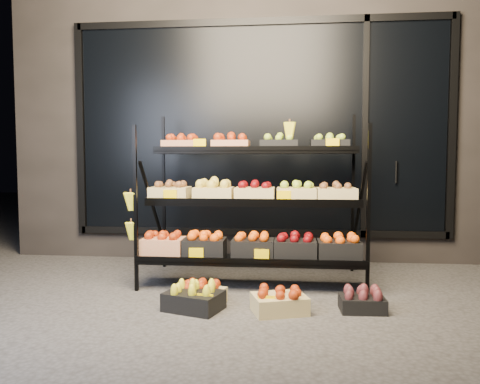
# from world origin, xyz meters

# --- Properties ---
(ground) EXTENTS (24.00, 24.00, 0.00)m
(ground) POSITION_xyz_m (0.00, 0.00, 0.00)
(ground) COLOR #514F4C
(ground) RESTS_ON ground
(building) EXTENTS (6.00, 2.08, 3.50)m
(building) POSITION_xyz_m (0.00, 2.59, 1.75)
(building) COLOR #2D2826
(building) RESTS_ON ground
(display_rack) EXTENTS (2.18, 1.02, 1.68)m
(display_rack) POSITION_xyz_m (-0.01, 0.60, 0.79)
(display_rack) COLOR black
(display_rack) RESTS_ON ground
(tag_floor_a) EXTENTS (0.13, 0.01, 0.12)m
(tag_floor_a) POSITION_xyz_m (-0.29, -0.40, 0.06)
(tag_floor_a) COLOR #FFD200
(tag_floor_a) RESTS_ON ground
(tag_floor_b) EXTENTS (0.13, 0.01, 0.12)m
(tag_floor_b) POSITION_xyz_m (0.18, -0.40, 0.06)
(tag_floor_b) COLOR #FFD200
(tag_floor_b) RESTS_ON ground
(floor_crate_left) EXTENTS (0.42, 0.36, 0.19)m
(floor_crate_left) POSITION_xyz_m (-0.37, -0.11, 0.09)
(floor_crate_left) COLOR #D4BE7A
(floor_crate_left) RESTS_ON ground
(floor_crate_midleft) EXTENTS (0.50, 0.43, 0.21)m
(floor_crate_midleft) POSITION_xyz_m (-0.40, -0.30, 0.10)
(floor_crate_midleft) COLOR black
(floor_crate_midleft) RESTS_ON ground
(floor_crate_midright) EXTENTS (0.48, 0.41, 0.20)m
(floor_crate_midright) POSITION_xyz_m (0.28, -0.30, 0.10)
(floor_crate_midright) COLOR #D4BE7A
(floor_crate_midright) RESTS_ON ground
(floor_crate_right) EXTENTS (0.35, 0.27, 0.18)m
(floor_crate_right) POSITION_xyz_m (0.92, -0.20, 0.09)
(floor_crate_right) COLOR black
(floor_crate_right) RESTS_ON ground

